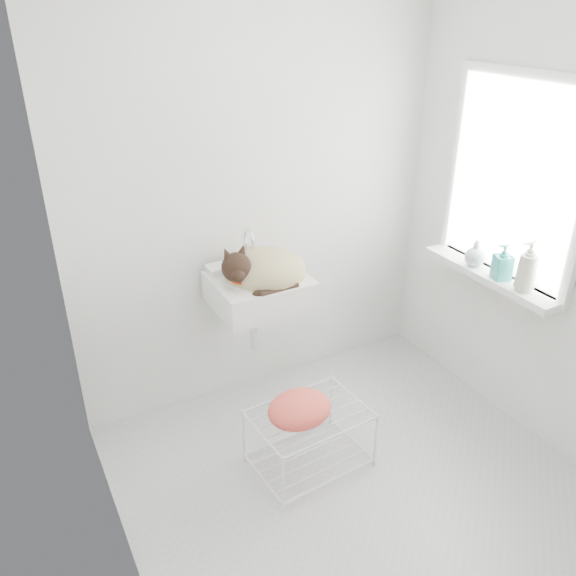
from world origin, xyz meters
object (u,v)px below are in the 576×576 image
wire_rack (309,441)px  bottle_c (474,265)px  cat (262,271)px  bottle_b (500,278)px  bottle_a (523,290)px  sink (259,277)px

wire_rack → bottle_c: 1.34m
cat → bottle_b: (1.12, -0.60, -0.04)m
cat → bottle_a: cat is taller
sink → bottle_c: bearing=-20.6°
sink → wire_rack: 0.90m
wire_rack → bottle_a: size_ratio=2.45×
bottle_a → bottle_c: (0.00, 0.35, 0.00)m
cat → bottle_b: bearing=-15.5°
sink → wire_rack: bearing=-90.0°
sink → bottle_b: bearing=-28.8°
wire_rack → bottle_c: (1.13, 0.14, 0.70)m
bottle_b → bottle_a: bearing=-90.0°
sink → wire_rack: (0.00, -0.56, -0.70)m
sink → cat: 0.05m
bottle_a → wire_rack: bearing=169.3°
wire_rack → bottle_a: bottle_a is taller
sink → bottle_a: (1.13, -0.78, 0.00)m
bottle_b → cat: bearing=151.7°
cat → bottle_c: cat is taller
wire_rack → bottle_c: bottle_c is taller
sink → wire_rack: sink is taller
wire_rack → bottle_b: 1.33m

